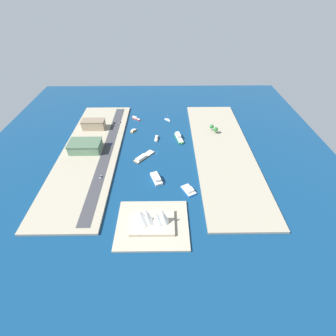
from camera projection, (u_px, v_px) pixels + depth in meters
The scene contains 22 objects.
ground_plane at pixel (157, 152), 292.38m from camera, with size 440.00×440.00×0.00m, color navy.
quay_west at pixel (223, 151), 292.28m from camera, with size 70.00×240.00×2.50m, color #9E937F.
quay_east at pixel (91, 152), 290.88m from camera, with size 70.00×240.00×2.50m, color #9E937F.
peninsula_point at pixel (153, 224), 207.70m from camera, with size 63.19×52.83×2.00m, color #A89E89.
road_strip at pixel (107, 151), 290.21m from camera, with size 12.59×228.00×0.15m, color #38383D.
yacht_sleek_gray at pixel (156, 138), 313.51m from camera, with size 5.29×15.17×4.37m.
sailboat_small_white at pixel (167, 120), 353.69m from camera, with size 9.37×8.85×9.48m.
tugboat_red at pixel (136, 118), 356.18m from camera, with size 14.23×11.22×3.68m.
catamaran_blue at pixel (189, 190), 239.71m from camera, with size 16.26×19.19×3.83m.
ferry_white_commuter at pixel (156, 178), 251.94m from camera, with size 14.45×22.86×6.22m.
ferry_green_doubledeck at pixel (179, 138), 313.41m from camera, with size 11.90×26.50×6.25m.
water_taxi_orange at pixel (133, 131), 329.16m from camera, with size 7.99×10.35×3.32m.
barge_flat_brown at pixel (143, 157), 282.75m from camera, with size 24.97×27.65×3.51m.
terminal_long_green at pixel (85, 146), 287.35m from camera, with size 38.36×24.87×11.79m.
apartment_midrise_tan at pixel (94, 124), 327.03m from camera, with size 31.45×15.26×12.97m.
suv_black at pixel (114, 123), 341.75m from camera, with size 1.86×4.23×1.61m.
van_white at pixel (101, 177), 252.22m from camera, with size 1.85×4.70×1.57m.
sedan_silver at pixel (120, 122), 343.16m from camera, with size 2.02×4.48×1.58m.
hatchback_blue at pixel (111, 144), 300.44m from camera, with size 1.97×4.53×1.67m.
traffic_light_waterfront at pixel (118, 130), 318.79m from camera, with size 0.36×0.36×6.50m.
opera_landmark at pixel (151, 219), 202.42m from camera, with size 38.67×26.67×19.65m.
park_tree_cluster at pixel (214, 128), 320.19m from camera, with size 10.13×13.34×9.07m.
Camera 1 is at (-11.27, 236.76, 172.91)m, focal length 25.14 mm.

